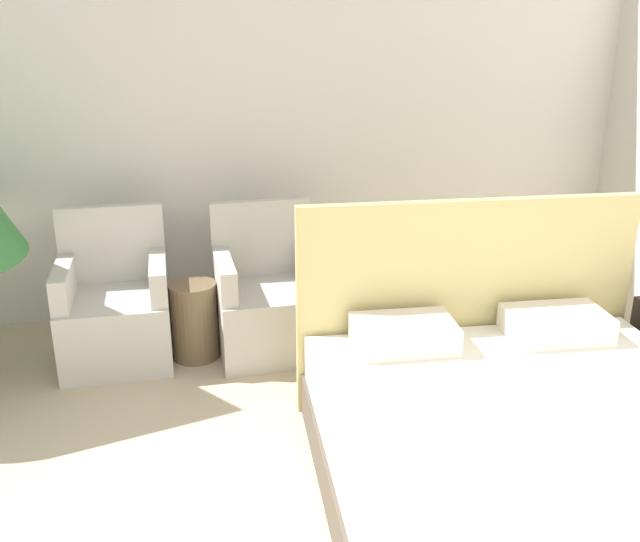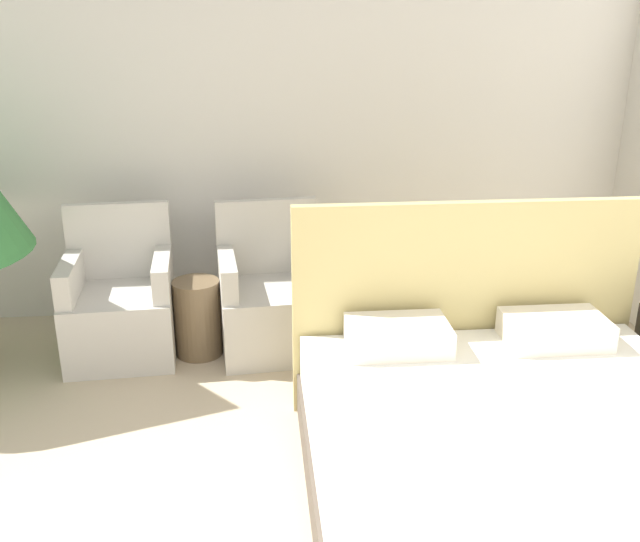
{
  "view_description": "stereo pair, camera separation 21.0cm",
  "coord_description": "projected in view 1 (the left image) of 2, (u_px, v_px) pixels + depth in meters",
  "views": [
    {
      "loc": [
        -0.18,
        -1.02,
        2.08
      ],
      "look_at": [
        0.38,
        2.79,
        0.67
      ],
      "focal_mm": 40.0,
      "sensor_mm": 36.0,
      "label": 1
    },
    {
      "loc": [
        0.03,
        -1.05,
        2.08
      ],
      "look_at": [
        0.38,
        2.79,
        0.67
      ],
      "focal_mm": 40.0,
      "sensor_mm": 36.0,
      "label": 2
    }
  ],
  "objects": [
    {
      "name": "wall_back",
      "position": [
        240.0,
        110.0,
        4.79
      ],
      "size": [
        10.0,
        0.06,
        2.9
      ],
      "color": "silver",
      "rests_on": "ground_plane"
    },
    {
      "name": "bed",
      "position": [
        540.0,
        463.0,
        3.05
      ],
      "size": [
        1.86,
        2.21,
        1.16
      ],
      "color": "#4C4238",
      "rests_on": "ground_plane"
    },
    {
      "name": "armchair_near_window_left",
      "position": [
        116.0,
        316.0,
        4.42
      ],
      "size": [
        0.69,
        0.66,
        0.94
      ],
      "rotation": [
        0.0,
        0.0,
        0.06
      ],
      "color": "#B7B2A8",
      "rests_on": "ground_plane"
    },
    {
      "name": "armchair_near_window_right",
      "position": [
        269.0,
        307.0,
        4.55
      ],
      "size": [
        0.71,
        0.67,
        0.94
      ],
      "rotation": [
        0.0,
        0.0,
        0.09
      ],
      "color": "#B7B2A8",
      "rests_on": "ground_plane"
    },
    {
      "name": "side_table",
      "position": [
        194.0,
        321.0,
        4.47
      ],
      "size": [
        0.3,
        0.3,
        0.5
      ],
      "color": "brown",
      "rests_on": "ground_plane"
    }
  ]
}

